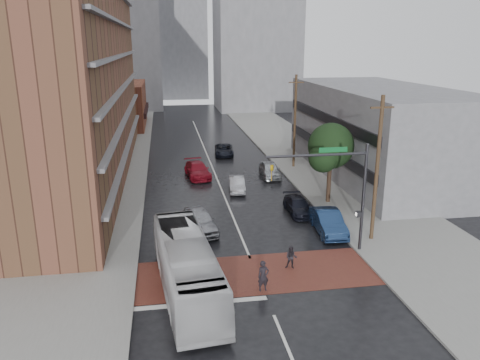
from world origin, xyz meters
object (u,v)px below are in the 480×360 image
object	(u,v)px
car_travel_a	(200,221)
car_travel_b	(237,184)
pedestrian_a	(263,276)
car_travel_c	(197,170)
car_parked_near	(328,222)
pedestrian_b	(291,258)
suv_travel	(224,150)
car_parked_mid	(298,206)
transit_bus	(187,267)
car_parked_far	(270,170)

from	to	relation	value
car_travel_a	car_travel_b	size ratio (longest dim) A/B	1.19
pedestrian_a	car_travel_a	size ratio (longest dim) A/B	0.37
car_travel_c	car_parked_near	distance (m)	18.02
pedestrian_b	car_parked_near	size ratio (longest dim) A/B	0.29
car_travel_c	suv_travel	world-z (taller)	car_travel_c
suv_travel	car_parked_mid	size ratio (longest dim) A/B	1.10
car_travel_c	car_parked_mid	xyz separation A→B (m)	(7.17, -11.87, -0.13)
car_travel_b	car_parked_mid	world-z (taller)	car_travel_b
pedestrian_a	car_parked_near	distance (m)	9.67
car_travel_b	car_travel_c	world-z (taller)	car_travel_c
car_travel_c	pedestrian_b	bearing A→B (deg)	-85.94
suv_travel	car_parked_near	distance (m)	25.61
transit_bus	pedestrian_b	distance (m)	6.66
car_travel_a	pedestrian_a	bearing A→B (deg)	-82.51
car_parked_mid	car_parked_far	size ratio (longest dim) A/B	0.95
pedestrian_b	transit_bus	bearing A→B (deg)	-141.88
pedestrian_a	car_parked_near	size ratio (longest dim) A/B	0.36
car_parked_near	car_parked_mid	size ratio (longest dim) A/B	1.15
car_travel_a	car_parked_far	world-z (taller)	car_travel_a
car_travel_a	pedestrian_b	bearing A→B (deg)	-62.95
car_parked_near	car_parked_far	distance (m)	14.98
pedestrian_a	transit_bus	bearing A→B (deg)	164.32
transit_bus	car_parked_near	bearing A→B (deg)	27.44
pedestrian_a	car_travel_b	size ratio (longest dim) A/B	0.44
car_travel_c	car_parked_far	world-z (taller)	car_parked_far
car_travel_c	car_parked_near	bearing A→B (deg)	-69.91
pedestrian_a	car_travel_a	bearing A→B (deg)	98.06
car_travel_b	car_parked_near	bearing A→B (deg)	-60.06
car_travel_c	suv_travel	size ratio (longest dim) A/B	1.10
car_travel_b	car_parked_mid	distance (m)	7.68
car_travel_c	pedestrian_a	bearing A→B (deg)	-92.36
car_travel_b	suv_travel	world-z (taller)	suv_travel
car_parked_near	transit_bus	bearing A→B (deg)	-143.25
car_travel_b	car_parked_mid	xyz separation A→B (m)	(3.94, -6.59, -0.03)
pedestrian_a	car_parked_near	bearing A→B (deg)	40.38
pedestrian_a	suv_travel	distance (m)	32.63
car_parked_near	car_parked_mid	xyz separation A→B (m)	(-1.01, 4.19, -0.19)
pedestrian_b	car_travel_b	world-z (taller)	pedestrian_b
car_travel_b	suv_travel	xyz separation A→B (m)	(0.69, 14.47, 0.00)
car_travel_a	car_parked_mid	world-z (taller)	car_travel_a
transit_bus	car_parked_mid	bearing A→B (deg)	43.71
transit_bus	car_travel_c	world-z (taller)	transit_bus
car_travel_a	car_travel_b	bearing A→B (deg)	56.24
car_travel_b	car_parked_far	xyz separation A→B (m)	(4.06, 4.18, 0.12)
suv_travel	car_parked_near	bearing A→B (deg)	-74.94
car_travel_a	car_parked_near	distance (m)	9.22
transit_bus	pedestrian_b	xyz separation A→B (m)	(6.35, 1.82, -0.82)
car_travel_b	car_travel_c	xyz separation A→B (m)	(-3.23, 5.27, 0.10)
transit_bus	car_travel_c	size ratio (longest dim) A/B	2.13
transit_bus	pedestrian_a	bearing A→B (deg)	-12.55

